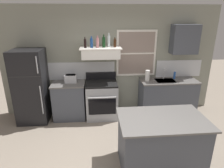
% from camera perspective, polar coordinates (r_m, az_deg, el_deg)
% --- Properties ---
extents(back_wall, '(5.40, 0.11, 2.70)m').
position_cam_1_polar(back_wall, '(4.97, -0.12, 6.72)').
color(back_wall, gray).
rests_on(back_wall, ground_plane).
extents(refrigerator, '(0.70, 0.72, 1.74)m').
position_cam_1_polar(refrigerator, '(4.95, -22.55, -0.70)').
color(refrigerator, black).
rests_on(refrigerator, ground_plane).
extents(counter_left_of_stove, '(0.79, 0.63, 0.91)m').
position_cam_1_polar(counter_left_of_stove, '(4.97, -12.33, -4.66)').
color(counter_left_of_stove, '#474C56').
rests_on(counter_left_of_stove, ground_plane).
extents(toaster, '(0.30, 0.20, 0.19)m').
position_cam_1_polar(toaster, '(4.81, -11.99, 1.61)').
color(toaster, silver).
rests_on(toaster, counter_left_of_stove).
extents(stove_range, '(0.76, 0.69, 1.09)m').
position_cam_1_polar(stove_range, '(4.89, -3.04, -4.51)').
color(stove_range, '#9EA0A5').
rests_on(stove_range, ground_plane).
extents(range_hood_shelf, '(0.96, 0.52, 0.24)m').
position_cam_1_polar(range_hood_shelf, '(4.64, -3.34, 9.18)').
color(range_hood_shelf, white).
extents(bottle_balsamic_dark, '(0.06, 0.06, 0.25)m').
position_cam_1_polar(bottle_balsamic_dark, '(4.57, -7.88, 11.73)').
color(bottle_balsamic_dark, black).
rests_on(bottle_balsamic_dark, range_hood_shelf).
extents(bottle_blue_liqueur, '(0.07, 0.07, 0.26)m').
position_cam_1_polar(bottle_blue_liqueur, '(4.57, -6.03, 11.90)').
color(bottle_blue_liqueur, '#1E478C').
rests_on(bottle_blue_liqueur, range_hood_shelf).
extents(bottle_rose_pink, '(0.07, 0.07, 0.27)m').
position_cam_1_polar(bottle_rose_pink, '(4.56, -4.27, 11.98)').
color(bottle_rose_pink, '#C67F84').
rests_on(bottle_rose_pink, range_hood_shelf).
extents(bottle_dark_green_wine, '(0.07, 0.07, 0.29)m').
position_cam_1_polar(bottle_dark_green_wine, '(4.60, -2.43, 12.18)').
color(bottle_dark_green_wine, '#143819').
rests_on(bottle_dark_green_wine, range_hood_shelf).
extents(bottle_clear_tall, '(0.06, 0.06, 0.32)m').
position_cam_1_polar(bottle_clear_tall, '(4.65, -0.94, 12.45)').
color(bottle_clear_tall, silver).
rests_on(bottle_clear_tall, range_hood_shelf).
extents(bottle_brown_stout, '(0.06, 0.06, 0.22)m').
position_cam_1_polar(bottle_brown_stout, '(4.63, 0.84, 11.89)').
color(bottle_brown_stout, '#381E0F').
rests_on(bottle_brown_stout, range_hood_shelf).
extents(counter_right_with_sink, '(1.43, 0.63, 0.91)m').
position_cam_1_polar(counter_right_with_sink, '(5.26, 15.83, -3.58)').
color(counter_right_with_sink, '#474C56').
rests_on(counter_right_with_sink, ground_plane).
extents(sink_faucet, '(0.03, 0.17, 0.28)m').
position_cam_1_polar(sink_faucet, '(5.11, 15.05, 3.28)').
color(sink_faucet, silver).
rests_on(sink_faucet, counter_right_with_sink).
extents(paper_towel_roll, '(0.11, 0.11, 0.27)m').
position_cam_1_polar(paper_towel_roll, '(4.89, 10.32, 2.45)').
color(paper_towel_roll, white).
rests_on(paper_towel_roll, counter_right_with_sink).
extents(dish_soap_bottle, '(0.06, 0.06, 0.18)m').
position_cam_1_polar(dish_soap_bottle, '(5.23, 17.84, 2.43)').
color(dish_soap_bottle, blue).
rests_on(dish_soap_bottle, counter_right_with_sink).
extents(kitchen_island, '(1.40, 0.90, 0.91)m').
position_cam_1_polar(kitchen_island, '(3.47, 13.99, -16.23)').
color(kitchen_island, '#474C56').
rests_on(kitchen_island, ground_plane).
extents(upper_cabinet_right, '(0.64, 0.32, 0.70)m').
position_cam_1_polar(upper_cabinet_right, '(5.16, 20.50, 12.17)').
color(upper_cabinet_right, '#474C56').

